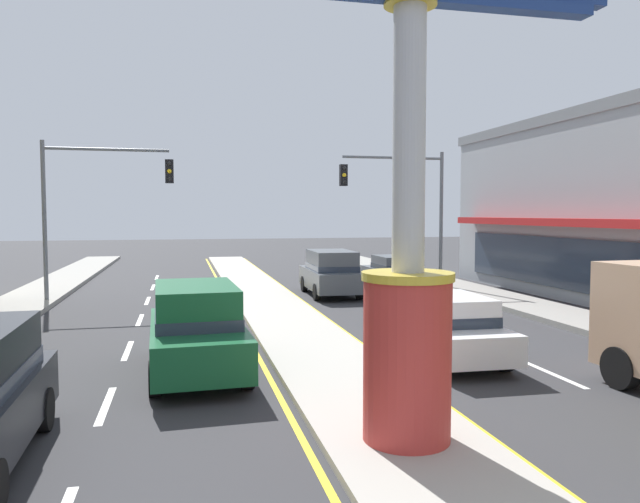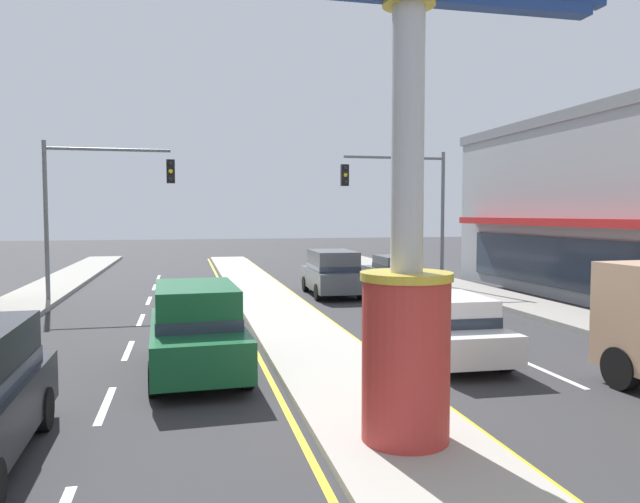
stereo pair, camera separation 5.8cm
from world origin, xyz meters
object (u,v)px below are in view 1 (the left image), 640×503
at_px(district_sign, 409,181).
at_px(traffic_light_right_side, 405,195).
at_px(traffic_light_left_side, 93,193).
at_px(suv_near_right_lane, 196,328).
at_px(sedan_near_left_lane, 447,326).
at_px(suv_far_right_lane, 331,272).
at_px(sedan_kerb_right, 394,272).

bearing_deg(district_sign, traffic_light_right_side, 69.06).
height_order(traffic_light_left_side, suv_near_right_lane, traffic_light_left_side).
bearing_deg(traffic_light_right_side, sedan_near_left_lane, -106.53).
xyz_separation_m(traffic_light_right_side, suv_far_right_lane, (-3.59, -0.83, -3.26)).
relative_size(traffic_light_left_side, sedan_kerb_right, 1.44).
relative_size(suv_near_right_lane, sedan_near_left_lane, 1.07).
bearing_deg(district_sign, sedan_near_left_lane, 59.16).
xyz_separation_m(traffic_light_right_side, sedan_near_left_lane, (-3.59, -12.08, -3.46)).
height_order(suv_far_right_lane, sedan_near_left_lane, suv_far_right_lane).
relative_size(traffic_light_right_side, suv_far_right_lane, 1.33).
bearing_deg(suv_near_right_lane, district_sign, -59.59).
xyz_separation_m(traffic_light_left_side, suv_far_right_lane, (9.37, -0.12, -3.26)).
height_order(sedan_near_left_lane, sedan_kerb_right, same).
distance_m(traffic_light_left_side, suv_far_right_lane, 9.92).
bearing_deg(traffic_light_left_side, traffic_light_right_side, 3.12).
distance_m(sedan_near_left_lane, sedan_kerb_right, 13.08).
height_order(traffic_light_left_side, sedan_kerb_right, traffic_light_left_side).
bearing_deg(traffic_light_right_side, sedan_kerb_right, 116.46).
bearing_deg(traffic_light_left_side, suv_near_right_lane, -72.39).
relative_size(district_sign, sedan_near_left_lane, 1.84).
bearing_deg(traffic_light_left_side, suv_far_right_lane, -0.76).
relative_size(suv_far_right_lane, sedan_near_left_lane, 1.07).
bearing_deg(suv_far_right_lane, traffic_light_right_side, 13.03).
bearing_deg(traffic_light_right_side, suv_near_right_lane, -128.01).
bearing_deg(sedan_near_left_lane, traffic_light_right_side, 73.47).
distance_m(suv_near_right_lane, suv_far_right_lane, 12.57).
relative_size(traffic_light_right_side, sedan_near_left_lane, 1.42).
xyz_separation_m(district_sign, sedan_kerb_right, (6.19, 17.50, -3.12)).
relative_size(district_sign, traffic_light_right_side, 1.29).
height_order(district_sign, sedan_near_left_lane, district_sign).
bearing_deg(traffic_light_left_side, sedan_near_left_lane, -50.53).
distance_m(traffic_light_left_side, sedan_near_left_lane, 15.14).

